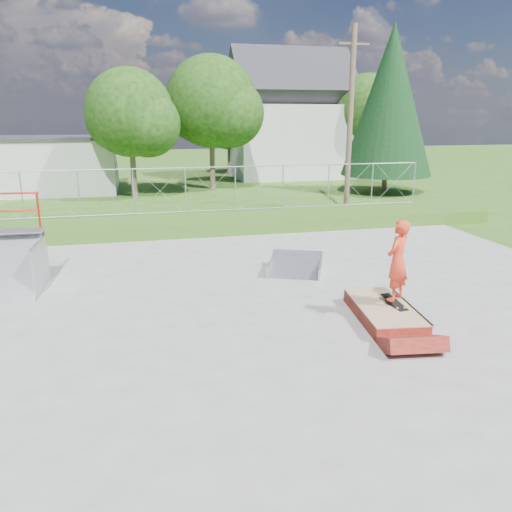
# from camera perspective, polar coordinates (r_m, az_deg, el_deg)

# --- Properties ---
(ground) EXTENTS (120.00, 120.00, 0.00)m
(ground) POSITION_cam_1_polar(r_m,az_deg,el_deg) (10.33, -1.97, -8.33)
(ground) COLOR #305919
(ground) RESTS_ON ground
(concrete_pad) EXTENTS (20.00, 16.00, 0.04)m
(concrete_pad) POSITION_cam_1_polar(r_m,az_deg,el_deg) (10.32, -1.97, -8.23)
(concrete_pad) COLOR gray
(concrete_pad) RESTS_ON ground
(grass_berm) EXTENTS (24.00, 3.00, 0.50)m
(grass_berm) POSITION_cam_1_polar(r_m,az_deg,el_deg) (19.26, -7.62, 3.65)
(grass_berm) COLOR #305919
(grass_berm) RESTS_ON ground
(grind_box) EXTENTS (1.41, 2.44, 0.34)m
(grind_box) POSITION_cam_1_polar(r_m,az_deg,el_deg) (11.01, 14.39, -6.30)
(grind_box) COLOR maroon
(grind_box) RESTS_ON concrete_pad
(flat_bank_ramp) EXTENTS (1.90, 1.95, 0.44)m
(flat_bank_ramp) POSITION_cam_1_polar(r_m,az_deg,el_deg) (13.85, 4.52, -1.10)
(flat_bank_ramp) COLOR #9EA0A5
(flat_bank_ramp) RESTS_ON concrete_pad
(skateboard) EXTENTS (0.28, 0.81, 0.13)m
(skateboard) POSITION_cam_1_polar(r_m,az_deg,el_deg) (11.03, 15.52, -5.15)
(skateboard) COLOR black
(skateboard) RESTS_ON grind_box
(skater) EXTENTS (0.75, 0.70, 1.71)m
(skater) POSITION_cam_1_polar(r_m,az_deg,el_deg) (10.77, 15.85, -0.88)
(skater) COLOR red
(skater) RESTS_ON grind_box
(chain_link_fence) EXTENTS (20.00, 0.06, 1.80)m
(chain_link_fence) POSITION_cam_1_polar(r_m,az_deg,el_deg) (20.04, -8.04, 7.44)
(chain_link_fence) COLOR #A0A3A9
(chain_link_fence) RESTS_ON grass_berm
(utility_building_flat) EXTENTS (10.00, 6.00, 3.00)m
(utility_building_flat) POSITION_cam_1_polar(r_m,az_deg,el_deg) (31.97, -24.78, 9.36)
(utility_building_flat) COLOR silver
(utility_building_flat) RESTS_ON ground
(gable_house) EXTENTS (8.40, 6.08, 8.94)m
(gable_house) POSITION_cam_1_polar(r_m,az_deg,el_deg) (36.89, 3.85, 15.01)
(gable_house) COLOR silver
(gable_house) RESTS_ON ground
(utility_pole) EXTENTS (0.24, 0.24, 8.00)m
(utility_pole) POSITION_cam_1_polar(r_m,az_deg,el_deg) (23.22, 10.71, 14.87)
(utility_pole) COLOR brown
(utility_pole) RESTS_ON ground
(tree_left_near) EXTENTS (4.76, 4.48, 6.65)m
(tree_left_near) POSITION_cam_1_polar(r_m,az_deg,el_deg) (27.09, -13.68, 15.28)
(tree_left_near) COLOR brown
(tree_left_near) RESTS_ON ground
(tree_center) EXTENTS (5.44, 5.12, 7.60)m
(tree_center) POSITION_cam_1_polar(r_m,az_deg,el_deg) (29.44, -4.53, 16.82)
(tree_center) COLOR brown
(tree_center) RESTS_ON ground
(tree_right_far) EXTENTS (5.10, 4.80, 7.12)m
(tree_right_far) POSITION_cam_1_polar(r_m,az_deg,el_deg) (36.80, 13.09, 15.76)
(tree_right_far) COLOR brown
(tree_right_far) RESTS_ON ground
(tree_back_mid) EXTENTS (4.08, 3.84, 5.70)m
(tree_back_mid) POSITION_cam_1_polar(r_m,az_deg,el_deg) (37.79, -2.70, 14.73)
(tree_back_mid) COLOR brown
(tree_back_mid) RESTS_ON ground
(conifer_tree) EXTENTS (5.04, 5.04, 9.10)m
(conifer_tree) POSITION_cam_1_polar(r_m,az_deg,el_deg) (29.70, 15.06, 16.74)
(conifer_tree) COLOR brown
(conifer_tree) RESTS_ON ground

